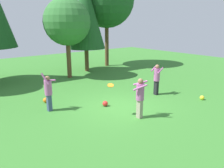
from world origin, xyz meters
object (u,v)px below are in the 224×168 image
at_px(tree_right, 85,14).
at_px(tree_center, 67,22).
at_px(tree_far_right, 107,0).
at_px(ball_red, 105,104).
at_px(frisbee, 111,85).
at_px(person_bystander, 157,77).
at_px(ball_yellow, 202,98).
at_px(ball_orange, 46,100).
at_px(person_catcher, 140,95).
at_px(person_thrower, 48,90).

height_order(tree_right, tree_center, tree_right).
relative_size(tree_far_right, tree_center, 1.48).
bearing_deg(ball_red, frisbee, -116.22).
bearing_deg(frisbee, tree_far_right, 53.10).
distance_m(frisbee, ball_red, 1.80).
relative_size(person_bystander, ball_red, 6.45).
height_order(tree_far_right, tree_center, tree_far_right).
distance_m(ball_yellow, ball_orange, 8.25).
distance_m(person_catcher, ball_yellow, 4.42).
relative_size(person_catcher, tree_far_right, 0.21).
distance_m(frisbee, ball_orange, 3.99).
xyz_separation_m(frisbee, ball_yellow, (5.16, -1.38, -1.30)).
xyz_separation_m(ball_orange, tree_right, (5.96, 5.36, 4.57)).
distance_m(person_bystander, ball_orange, 6.16).
bearing_deg(person_bystander, tree_center, -86.11).
distance_m(person_catcher, tree_far_right, 13.26).
xyz_separation_m(ball_orange, tree_center, (3.64, 4.15, 3.89)).
bearing_deg(tree_center, tree_right, 27.45).
distance_m(tree_far_right, tree_right, 3.17).
relative_size(ball_yellow, tree_center, 0.04).
relative_size(person_catcher, person_bystander, 1.01).
bearing_deg(frisbee, person_bystander, 11.07).
xyz_separation_m(frisbee, tree_right, (4.44, 8.82, 3.28)).
bearing_deg(frisbee, person_catcher, -46.15).
relative_size(person_catcher, ball_orange, 6.49).
relative_size(tree_right, tree_center, 1.31).
distance_m(person_thrower, frisbee, 2.97).
distance_m(frisbee, tree_center, 8.32).
distance_m(person_bystander, tree_center, 7.69).
bearing_deg(ball_yellow, ball_red, 151.37).
distance_m(ball_red, tree_center, 7.72).
height_order(ball_orange, tree_far_right, tree_far_right).
relative_size(person_thrower, person_bystander, 1.06).
height_order(ball_orange, tree_right, tree_right).
distance_m(person_catcher, person_bystander, 3.50).
bearing_deg(ball_yellow, ball_orange, 144.10).
bearing_deg(tree_right, person_thrower, -133.83).
height_order(ball_orange, ball_red, same).
height_order(person_thrower, ball_orange, person_thrower).
height_order(person_thrower, tree_center, tree_center).
distance_m(frisbee, tree_right, 10.40).
xyz_separation_m(person_catcher, frisbee, (-0.87, 0.90, 0.37)).
bearing_deg(tree_center, tree_far_right, 21.52).
relative_size(person_thrower, ball_orange, 6.84).
relative_size(frisbee, ball_orange, 1.34).
bearing_deg(ball_yellow, tree_right, 94.07).
xyz_separation_m(ball_red, tree_center, (1.56, 6.48, 3.89)).
bearing_deg(frisbee, ball_orange, 113.76).
bearing_deg(ball_red, tree_center, 76.48).
height_order(ball_red, tree_far_right, tree_far_right).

